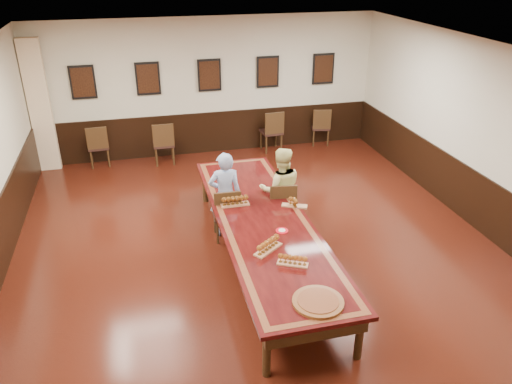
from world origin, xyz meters
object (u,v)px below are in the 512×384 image
object	(u,v)px
chair_man	(226,212)
spare_chair_c	(271,130)
conference_table	(264,228)
carved_platter	(318,302)
spare_chair_a	(98,145)
person_man	(225,195)
person_woman	(281,189)
spare_chair_b	(163,142)
chair_woman	(281,206)
spare_chair_d	(320,126)

from	to	relation	value
chair_man	spare_chair_c	distance (m)	4.27
chair_man	conference_table	xyz separation A→B (m)	(0.43, -0.88, 0.13)
spare_chair_c	carved_platter	xyz separation A→B (m)	(-1.34, -6.81, 0.26)
chair_man	spare_chair_a	size ratio (longest dim) A/B	0.98
spare_chair_a	carved_platter	world-z (taller)	spare_chair_a
person_man	chair_man	bearing A→B (deg)	90.00
chair_man	person_woman	world-z (taller)	person_woman
spare_chair_b	person_woman	distance (m)	3.98
person_man	person_woman	distance (m)	0.98
chair_woman	carved_platter	size ratio (longest dim) A/B	1.30
spare_chair_a	person_man	world-z (taller)	person_man
person_man	carved_platter	world-z (taller)	person_man
chair_man	spare_chair_d	size ratio (longest dim) A/B	1.00
spare_chair_b	person_woman	bearing A→B (deg)	116.40
spare_chair_b	person_woman	xyz separation A→B (m)	(1.75, -3.57, 0.26)
spare_chair_a	person_man	xyz separation A→B (m)	(2.23, -3.78, 0.28)
spare_chair_d	conference_table	distance (m)	5.58
chair_woman	spare_chair_c	world-z (taller)	spare_chair_c
spare_chair_a	spare_chair_d	xyz separation A→B (m)	(5.43, 0.09, -0.01)
spare_chair_b	spare_chair_d	xyz separation A→B (m)	(3.97, 0.32, -0.03)
spare_chair_b	carved_platter	world-z (taller)	spare_chair_b
chair_woman	person_man	distance (m)	1.01
spare_chair_b	person_man	world-z (taller)	person_man
spare_chair_b	conference_table	size ratio (longest dim) A/B	0.20
spare_chair_a	person_man	distance (m)	4.40
carved_platter	conference_table	bearing A→B (deg)	92.93
spare_chair_d	conference_table	xyz separation A→B (m)	(-2.77, -4.84, 0.13)
chair_man	person_woman	bearing A→B (deg)	-173.05
spare_chair_b	person_man	xyz separation A→B (m)	(0.78, -3.54, 0.26)
spare_chair_a	person_woman	world-z (taller)	person_woman
chair_woman	person_man	size ratio (longest dim) A/B	0.64
spare_chair_b	person_man	size ratio (longest dim) A/B	0.66
chair_man	spare_chair_a	distance (m)	4.47
spare_chair_b	person_woman	size ratio (longest dim) A/B	0.66
spare_chair_d	spare_chair_b	bearing A→B (deg)	16.00
chair_woman	spare_chair_a	size ratio (longest dim) A/B	1.00
spare_chair_c	conference_table	world-z (taller)	spare_chair_c
spare_chair_a	person_man	size ratio (longest dim) A/B	0.64
spare_chair_d	person_man	xyz separation A→B (m)	(-3.19, -3.86, 0.29)
chair_woman	spare_chair_c	size ratio (longest dim) A/B	0.96
chair_woman	spare_chair_c	distance (m)	3.97
spare_chair_c	person_woman	distance (m)	3.87
conference_table	spare_chair_c	bearing A→B (deg)	72.98
chair_man	conference_table	distance (m)	0.99
spare_chair_c	carved_platter	world-z (taller)	spare_chair_c
spare_chair_b	chair_man	bearing A→B (deg)	102.21
spare_chair_b	carved_platter	bearing A→B (deg)	101.40
spare_chair_c	person_man	distance (m)	4.18
spare_chair_a	person_man	bearing A→B (deg)	117.88
chair_man	spare_chair_d	distance (m)	5.09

